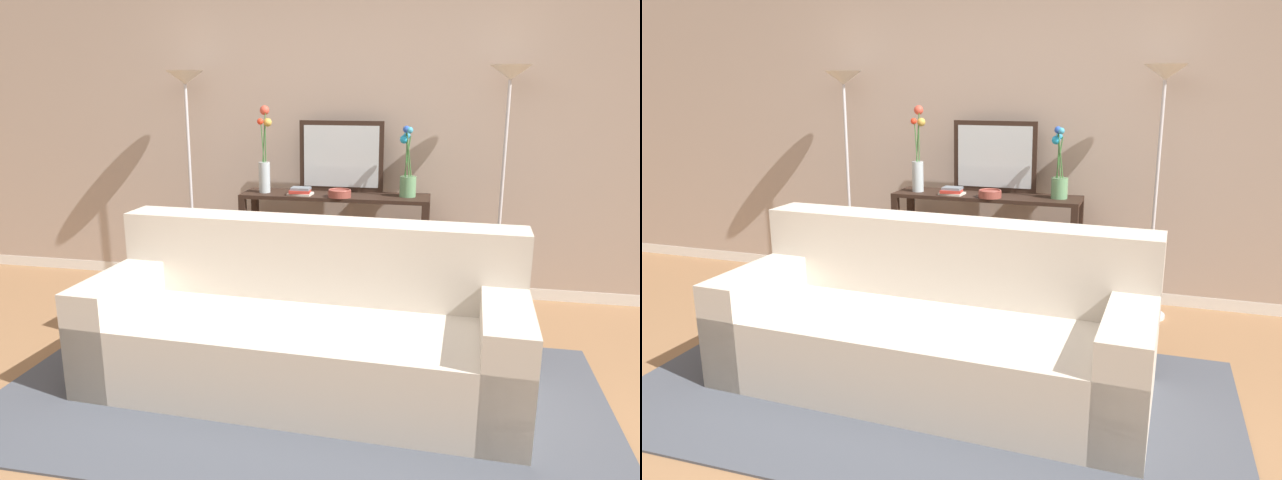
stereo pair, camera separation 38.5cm
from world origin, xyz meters
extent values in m
cube|color=#936B47|center=(0.00, 0.00, -0.01)|extent=(16.00, 16.00, 0.02)
cube|color=white|center=(0.00, 2.32, 0.04)|extent=(12.00, 0.15, 0.09)
cube|color=#B29E8E|center=(0.00, 2.32, 1.47)|extent=(12.00, 0.14, 2.76)
cube|color=#474C56|center=(0.01, 0.42, 0.01)|extent=(3.22, 1.77, 0.01)
cube|color=beige|center=(0.01, 0.52, 0.21)|extent=(2.36, 1.02, 0.42)
cube|color=beige|center=(0.02, 0.86, 0.65)|extent=(2.33, 0.36, 0.46)
cube|color=beige|center=(-1.04, 0.57, 0.30)|extent=(0.28, 0.94, 0.60)
cube|color=beige|center=(1.05, 0.48, 0.30)|extent=(0.28, 0.94, 0.60)
cube|color=black|center=(-0.08, 1.96, 0.82)|extent=(1.40, 0.35, 0.03)
cube|color=black|center=(-0.08, 1.96, 0.15)|extent=(1.29, 0.30, 0.01)
cube|color=black|center=(-0.76, 1.80, 0.40)|extent=(0.05, 0.05, 0.80)
cube|color=black|center=(0.60, 1.80, 0.40)|extent=(0.05, 0.05, 0.80)
cube|color=black|center=(-0.76, 2.11, 0.40)|extent=(0.05, 0.05, 0.80)
cube|color=black|center=(0.60, 2.11, 0.40)|extent=(0.05, 0.05, 0.80)
cylinder|color=silver|center=(-1.24, 1.97, 0.01)|extent=(0.26, 0.26, 0.02)
cylinder|color=silver|center=(-1.24, 1.97, 0.82)|extent=(0.02, 0.02, 1.61)
cone|color=silver|center=(-1.24, 1.97, 1.68)|extent=(0.28, 0.28, 0.10)
cylinder|color=silver|center=(1.12, 1.97, 0.01)|extent=(0.26, 0.26, 0.02)
cylinder|color=silver|center=(1.12, 1.97, 0.84)|extent=(0.02, 0.02, 1.63)
cone|color=silver|center=(1.12, 1.97, 1.71)|extent=(0.28, 0.28, 0.10)
cube|color=black|center=(-0.06, 2.10, 1.10)|extent=(0.64, 0.02, 0.53)
cube|color=silver|center=(-0.06, 2.09, 1.10)|extent=(0.57, 0.01, 0.46)
cylinder|color=silver|center=(-0.62, 1.93, 0.95)|extent=(0.09, 0.09, 0.23)
cylinder|color=#3D7538|center=(-0.62, 1.94, 1.25)|extent=(0.04, 0.01, 0.38)
sphere|color=#D54C3A|center=(-0.62, 1.96, 1.44)|extent=(0.07, 0.07, 0.07)
cylinder|color=#3D7538|center=(-0.63, 1.92, 1.21)|extent=(0.03, 0.02, 0.30)
sphere|color=red|center=(-0.63, 1.90, 1.36)|extent=(0.05, 0.05, 0.05)
cylinder|color=#3D7538|center=(-0.61, 1.94, 1.21)|extent=(0.01, 0.02, 0.29)
sphere|color=gold|center=(-0.59, 1.94, 1.35)|extent=(0.06, 0.06, 0.06)
cylinder|color=#669E6B|center=(0.46, 1.97, 0.90)|extent=(0.12, 0.12, 0.15)
cylinder|color=#3D7538|center=(0.45, 1.99, 1.12)|extent=(0.04, 0.03, 0.29)
sphere|color=#339BC7|center=(0.44, 2.00, 1.27)|extent=(0.05, 0.05, 0.05)
cylinder|color=#3D7538|center=(0.46, 1.95, 1.15)|extent=(0.05, 0.01, 0.33)
sphere|color=#3DA1CC|center=(0.46, 1.93, 1.31)|extent=(0.05, 0.05, 0.05)
cylinder|color=#3D7538|center=(0.44, 1.97, 1.11)|extent=(0.01, 0.04, 0.27)
sphere|color=#22A5DE|center=(0.42, 1.97, 1.24)|extent=(0.06, 0.06, 0.06)
cylinder|color=#3D7538|center=(0.45, 1.96, 1.15)|extent=(0.04, 0.03, 0.34)
sphere|color=blue|center=(0.44, 1.94, 1.32)|extent=(0.05, 0.05, 0.05)
cylinder|color=brown|center=(-0.03, 1.85, 0.85)|extent=(0.17, 0.17, 0.05)
torus|color=brown|center=(-0.03, 1.85, 0.88)|extent=(0.17, 0.17, 0.01)
cube|color=silver|center=(-0.33, 1.88, 0.84)|extent=(0.18, 0.14, 0.02)
cube|color=#BC3328|center=(-0.33, 1.88, 0.86)|extent=(0.17, 0.14, 0.02)
cube|color=slate|center=(-0.33, 1.88, 0.88)|extent=(0.14, 0.11, 0.02)
cube|color=#236033|center=(-0.64, 1.96, 0.06)|extent=(0.04, 0.16, 0.13)
cube|color=tan|center=(-0.61, 1.96, 0.06)|extent=(0.02, 0.14, 0.11)
cube|color=#1E7075|center=(-0.57, 1.96, 0.06)|extent=(0.05, 0.14, 0.12)
cube|color=maroon|center=(-0.52, 1.96, 0.06)|extent=(0.03, 0.13, 0.12)
cube|color=slate|center=(-0.49, 1.96, 0.06)|extent=(0.03, 0.17, 0.13)
cube|color=silver|center=(-0.46, 1.96, 0.05)|extent=(0.03, 0.17, 0.10)
cube|color=#B77F33|center=(-0.42, 1.96, 0.05)|extent=(0.05, 0.16, 0.10)
cube|color=gold|center=(-0.38, 1.96, 0.05)|extent=(0.03, 0.18, 0.10)
camera|label=1|loc=(0.71, -2.41, 1.62)|focal=33.76mm
camera|label=2|loc=(1.08, -2.32, 1.62)|focal=33.76mm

